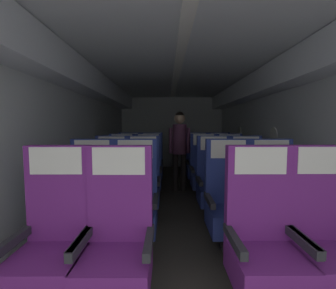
{
  "coord_description": "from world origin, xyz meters",
  "views": [
    {
      "loc": [
        -0.17,
        -0.2,
        1.33
      ],
      "look_at": [
        -0.15,
        4.35,
        0.96
      ],
      "focal_mm": 24.51,
      "sensor_mm": 36.0,
      "label": 1
    }
  ],
  "objects_px": {
    "seat_b_left_window": "(91,204)",
    "seat_c_right_window": "(214,184)",
    "seat_a_right_window": "(263,244)",
    "seat_c_left_window": "(111,184)",
    "seat_d_left_window": "(121,172)",
    "seat_d_left_aisle": "(148,172)",
    "seat_d_right_window": "(204,172)",
    "flight_attendant": "(180,142)",
    "seat_e_right_window": "(198,164)",
    "seat_b_right_aisle": "(273,204)",
    "seat_b_right_window": "(229,204)",
    "seat_a_left_aisle": "(117,245)",
    "seat_e_right_aisle": "(220,164)",
    "seat_e_left_aisle": "(152,164)",
    "seat_a_left_window": "(53,244)",
    "seat_e_left_window": "(129,164)",
    "seat_b_left_aisle": "(135,204)",
    "seat_c_left_aisle": "(143,184)",
    "seat_d_right_aisle": "(230,172)",
    "seat_a_right_aisle": "(328,243)",
    "seat_c_right_aisle": "(247,184)"
  },
  "relations": [
    {
      "from": "seat_e_left_aisle",
      "to": "flight_attendant",
      "type": "distance_m",
      "value": 0.84
    },
    {
      "from": "seat_d_left_window",
      "to": "flight_attendant",
      "type": "bearing_deg",
      "value": 26.32
    },
    {
      "from": "seat_c_left_window",
      "to": "seat_a_right_window",
      "type": "bearing_deg",
      "value": -48.52
    },
    {
      "from": "seat_a_left_window",
      "to": "seat_c_right_window",
      "type": "distance_m",
      "value": 2.25
    },
    {
      "from": "seat_c_right_window",
      "to": "seat_e_left_window",
      "type": "distance_m",
      "value": 2.28
    },
    {
      "from": "seat_e_right_window",
      "to": "seat_b_left_window",
      "type": "bearing_deg",
      "value": -120.33
    },
    {
      "from": "flight_attendant",
      "to": "seat_a_left_aisle",
      "type": "bearing_deg",
      "value": -104.47
    },
    {
      "from": "seat_c_right_aisle",
      "to": "seat_e_left_window",
      "type": "xyz_separation_m",
      "value": [
        -1.99,
        1.7,
        0.0
      ]
    },
    {
      "from": "seat_e_left_window",
      "to": "seat_c_left_aisle",
      "type": "bearing_deg",
      "value": -74.32
    },
    {
      "from": "seat_e_left_aisle",
      "to": "seat_a_left_aisle",
      "type": "bearing_deg",
      "value": -90.3
    },
    {
      "from": "seat_b_left_window",
      "to": "seat_c_right_window",
      "type": "xyz_separation_m",
      "value": [
        1.5,
        0.85,
        0.0
      ]
    },
    {
      "from": "seat_c_right_aisle",
      "to": "seat_d_left_aisle",
      "type": "distance_m",
      "value": 1.73
    },
    {
      "from": "seat_c_right_window",
      "to": "flight_attendant",
      "type": "relative_size",
      "value": 0.73
    },
    {
      "from": "seat_a_right_window",
      "to": "seat_b_left_aisle",
      "type": "bearing_deg",
      "value": 140.75
    },
    {
      "from": "seat_d_right_window",
      "to": "flight_attendant",
      "type": "distance_m",
      "value": 0.84
    },
    {
      "from": "seat_d_left_window",
      "to": "seat_e_right_aisle",
      "type": "relative_size",
      "value": 1.0
    },
    {
      "from": "seat_a_left_window",
      "to": "seat_b_right_aisle",
      "type": "height_order",
      "value": "same"
    },
    {
      "from": "seat_a_left_aisle",
      "to": "seat_e_left_aisle",
      "type": "xyz_separation_m",
      "value": [
        0.02,
        3.4,
        0.0
      ]
    },
    {
      "from": "seat_b_right_window",
      "to": "seat_a_right_aisle",
      "type": "bearing_deg",
      "value": -59.88
    },
    {
      "from": "seat_d_left_window",
      "to": "seat_d_left_aisle",
      "type": "relative_size",
      "value": 1.0
    },
    {
      "from": "seat_c_right_window",
      "to": "seat_b_right_window",
      "type": "bearing_deg",
      "value": -90.84
    },
    {
      "from": "seat_a_right_aisle",
      "to": "seat_d_right_window",
      "type": "distance_m",
      "value": 2.59
    },
    {
      "from": "seat_b_right_window",
      "to": "seat_d_left_window",
      "type": "bearing_deg",
      "value": 131.3
    },
    {
      "from": "seat_d_left_window",
      "to": "flight_attendant",
      "type": "height_order",
      "value": "flight_attendant"
    },
    {
      "from": "seat_a_right_aisle",
      "to": "seat_e_right_aisle",
      "type": "height_order",
      "value": "same"
    },
    {
      "from": "seat_c_left_window",
      "to": "seat_e_right_window",
      "type": "xyz_separation_m",
      "value": [
        1.48,
        1.69,
        0.0
      ]
    },
    {
      "from": "seat_c_right_window",
      "to": "seat_e_left_aisle",
      "type": "height_order",
      "value": "same"
    },
    {
      "from": "seat_c_left_window",
      "to": "seat_c_left_aisle",
      "type": "relative_size",
      "value": 1.0
    },
    {
      "from": "seat_a_right_window",
      "to": "seat_b_left_window",
      "type": "bearing_deg",
      "value": 150.92
    },
    {
      "from": "seat_a_right_aisle",
      "to": "seat_c_left_window",
      "type": "xyz_separation_m",
      "value": [
        -1.96,
        1.68,
        0.0
      ]
    },
    {
      "from": "seat_b_left_window",
      "to": "seat_d_left_window",
      "type": "relative_size",
      "value": 1.0
    },
    {
      "from": "seat_c_right_aisle",
      "to": "seat_c_left_window",
      "type": "bearing_deg",
      "value": 179.98
    },
    {
      "from": "seat_c_right_aisle",
      "to": "seat_d_right_aisle",
      "type": "height_order",
      "value": "same"
    },
    {
      "from": "seat_d_right_aisle",
      "to": "seat_c_left_window",
      "type": "bearing_deg",
      "value": -156.71
    },
    {
      "from": "seat_d_left_aisle",
      "to": "flight_attendant",
      "type": "height_order",
      "value": "flight_attendant"
    },
    {
      "from": "seat_b_right_window",
      "to": "seat_c_left_aisle",
      "type": "xyz_separation_m",
      "value": [
        -1.02,
        0.86,
        0.0
      ]
    },
    {
      "from": "seat_a_right_window",
      "to": "flight_attendant",
      "type": "relative_size",
      "value": 0.73
    },
    {
      "from": "seat_b_right_aisle",
      "to": "seat_b_right_window",
      "type": "relative_size",
      "value": 1.0
    },
    {
      "from": "seat_c_left_window",
      "to": "flight_attendant",
      "type": "relative_size",
      "value": 0.73
    },
    {
      "from": "seat_e_left_window",
      "to": "flight_attendant",
      "type": "relative_size",
      "value": 0.73
    },
    {
      "from": "seat_d_right_aisle",
      "to": "seat_c_right_aisle",
      "type": "bearing_deg",
      "value": -89.27
    },
    {
      "from": "seat_d_right_aisle",
      "to": "seat_b_right_window",
      "type": "bearing_deg",
      "value": -105.77
    },
    {
      "from": "seat_a_left_aisle",
      "to": "seat_e_right_aisle",
      "type": "xyz_separation_m",
      "value": [
        1.51,
        3.42,
        0.0
      ]
    },
    {
      "from": "seat_d_left_window",
      "to": "seat_e_right_window",
      "type": "relative_size",
      "value": 1.0
    },
    {
      "from": "seat_a_left_window",
      "to": "seat_e_left_window",
      "type": "relative_size",
      "value": 1.0
    },
    {
      "from": "seat_a_left_aisle",
      "to": "seat_c_right_aisle",
      "type": "bearing_deg",
      "value": 48.45
    },
    {
      "from": "seat_a_right_window",
      "to": "seat_c_left_window",
      "type": "xyz_separation_m",
      "value": [
        -1.5,
        1.69,
        0.0
      ]
    },
    {
      "from": "seat_a_right_aisle",
      "to": "seat_b_right_aisle",
      "type": "distance_m",
      "value": 0.83
    },
    {
      "from": "seat_a_right_aisle",
      "to": "seat_b_left_window",
      "type": "relative_size",
      "value": 1.0
    },
    {
      "from": "seat_c_left_aisle",
      "to": "seat_d_left_window",
      "type": "xyz_separation_m",
      "value": [
        -0.48,
        0.85,
        0.0
      ]
    }
  ]
}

